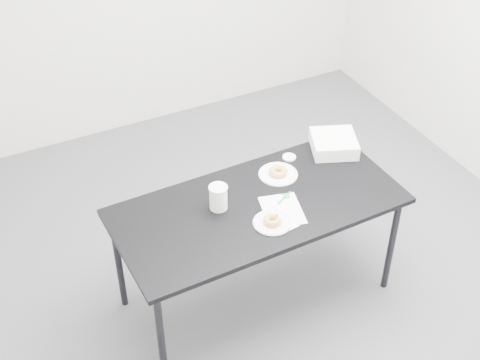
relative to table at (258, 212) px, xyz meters
name	(u,v)px	position (x,y,z in m)	size (l,w,h in m)	color
floor	(250,276)	(0.04, 0.15, -0.67)	(4.00, 4.00, 0.00)	#4E4E53
table	(258,212)	(0.00, 0.00, 0.00)	(1.62, 0.79, 0.73)	black
scorecard	(282,210)	(0.09, -0.10, 0.06)	(0.21, 0.27, 0.00)	white
logo_patch	(286,196)	(0.17, -0.01, 0.06)	(0.04, 0.04, 0.00)	green
pen	(284,198)	(0.15, -0.02, 0.06)	(0.01, 0.01, 0.12)	#0B7E72
napkin	(281,223)	(0.03, -0.19, 0.06)	(0.14, 0.14, 0.00)	white
plate_near	(272,223)	(-0.01, -0.17, 0.06)	(0.21, 0.21, 0.01)	white
donut_near	(272,220)	(-0.01, -0.17, 0.08)	(0.10, 0.10, 0.03)	#C6833E
plate_far	(278,174)	(0.23, 0.18, 0.06)	(0.23, 0.23, 0.01)	white
donut_far	(278,171)	(0.23, 0.18, 0.08)	(0.11, 0.11, 0.04)	#C6833E
coffee_cup	(218,197)	(-0.21, 0.07, 0.13)	(0.10, 0.10, 0.15)	white
cup_lid	(289,157)	(0.37, 0.29, 0.06)	(0.08, 0.08, 0.01)	white
bakery_box	(334,144)	(0.65, 0.25, 0.10)	(0.26, 0.26, 0.09)	white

